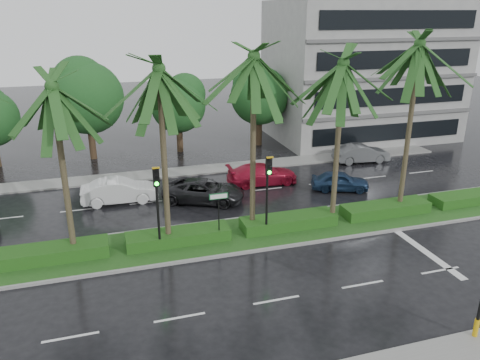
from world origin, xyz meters
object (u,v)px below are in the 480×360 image
object	(u,v)px
car_blue	(340,181)
car_darkgrey	(204,191)
car_grey	(361,153)
car_red	(262,174)
signal_median_left	(157,197)
car_white	(119,191)
street_sign	(219,205)

from	to	relation	value
car_blue	car_darkgrey	bearing A→B (deg)	105.28
car_blue	car_grey	bearing A→B (deg)	-22.65
car_red	car_grey	size ratio (longest dim) A/B	1.12
signal_median_left	car_white	world-z (taller)	signal_median_left
car_red	car_grey	distance (m)	9.30
car_red	signal_median_left	bearing A→B (deg)	136.49
car_darkgrey	car_red	size ratio (longest dim) A/B	1.04
car_darkgrey	car_red	world-z (taller)	same
car_darkgrey	car_blue	world-z (taller)	car_darkgrey
car_white	car_red	world-z (taller)	car_white
car_red	car_blue	xyz separation A→B (m)	(4.50, -2.61, -0.06)
street_sign	car_red	bearing A→B (deg)	56.80
car_darkgrey	car_red	xyz separation A→B (m)	(4.50, 1.92, -0.00)
car_white	signal_median_left	bearing A→B (deg)	-167.22
signal_median_left	car_white	size ratio (longest dim) A/B	0.95
street_sign	car_darkgrey	size ratio (longest dim) A/B	0.52
car_blue	car_red	bearing A→B (deg)	79.57
car_white	car_darkgrey	bearing A→B (deg)	-104.26
street_sign	car_grey	xyz separation A→B (m)	(13.98, 9.94, -1.41)
street_sign	car_blue	bearing A→B (deg)	27.83
signal_median_left	car_blue	world-z (taller)	signal_median_left
car_red	car_grey	xyz separation A→B (m)	(9.00, 2.32, 0.01)
signal_median_left	street_sign	distance (m)	3.13
signal_median_left	street_sign	world-z (taller)	signal_median_left
signal_median_left	car_white	distance (m)	7.74
car_red	car_grey	bearing A→B (deg)	-73.37
car_red	street_sign	bearing A→B (deg)	148.96
car_white	car_red	size ratio (longest dim) A/B	0.95
signal_median_left	car_red	distance (m)	11.40
signal_median_left	car_red	bearing A→B (deg)	44.33
street_sign	car_red	size ratio (longest dim) A/B	0.54
street_sign	car_grey	world-z (taller)	street_sign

